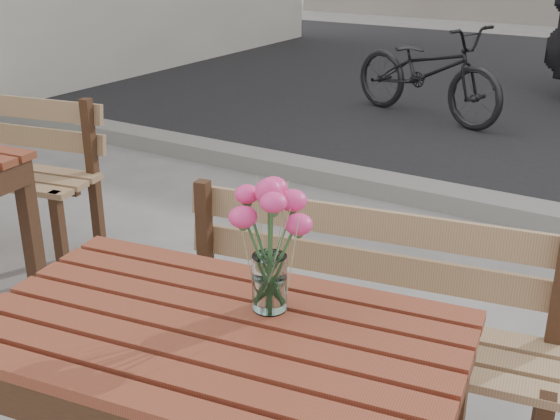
% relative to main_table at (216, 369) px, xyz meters
% --- Properties ---
extents(main_table, '(1.29, 0.87, 0.74)m').
position_rel_main_table_xyz_m(main_table, '(0.00, 0.00, 0.00)').
color(main_table, brown).
rests_on(main_table, ground).
extents(main_bench, '(1.38, 0.62, 0.83)m').
position_rel_main_table_xyz_m(main_bench, '(0.06, 0.71, -0.12)').
color(main_bench, '#8D6A49').
rests_on(main_bench, ground).
extents(main_vase, '(0.19, 0.19, 0.35)m').
position_rel_main_table_xyz_m(main_vase, '(0.06, 0.15, 0.34)').
color(main_vase, white).
rests_on(main_vase, main_table).
extents(bicycle, '(1.75, 1.09, 0.87)m').
position_rel_main_table_xyz_m(bicycle, '(-1.32, 4.97, -0.18)').
color(bicycle, black).
rests_on(bicycle, ground).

